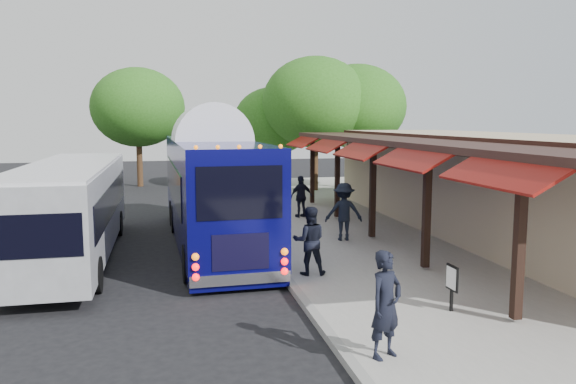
{
  "coord_description": "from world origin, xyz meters",
  "views": [
    {
      "loc": [
        -2.82,
        -13.46,
        4.1
      ],
      "look_at": [
        0.92,
        4.09,
        1.8
      ],
      "focal_mm": 35.0,
      "sensor_mm": 36.0,
      "label": 1
    }
  ],
  "objects": [
    {
      "name": "ground",
      "position": [
        0.0,
        0.0,
        0.0
      ],
      "size": [
        90.0,
        90.0,
        0.0
      ],
      "primitive_type": "plane",
      "color": "black",
      "rests_on": "ground"
    },
    {
      "name": "sidewalk",
      "position": [
        5.0,
        4.0,
        0.07
      ],
      "size": [
        10.0,
        40.0,
        0.15
      ],
      "primitive_type": "cube",
      "color": "#9E9B93",
      "rests_on": "ground"
    },
    {
      "name": "curb",
      "position": [
        0.05,
        4.0,
        0.07
      ],
      "size": [
        0.2,
        40.0,
        0.16
      ],
      "primitive_type": "cube",
      "color": "gray",
      "rests_on": "ground"
    },
    {
      "name": "station_shelter",
      "position": [
        8.38,
        4.0,
        1.85
      ],
      "size": [
        8.15,
        20.0,
        3.6
      ],
      "color": "tan",
      "rests_on": "ground"
    },
    {
      "name": "coach_bus",
      "position": [
        -1.45,
        4.99,
        1.99
      ],
      "size": [
        2.87,
        11.66,
        3.7
      ],
      "rotation": [
        0.0,
        0.0,
        0.04
      ],
      "color": "#07064C",
      "rests_on": "ground"
    },
    {
      "name": "city_bus",
      "position": [
        -5.68,
        3.88,
        1.57
      ],
      "size": [
        2.42,
        10.6,
        2.84
      ],
      "rotation": [
        0.0,
        0.0,
        0.01
      ],
      "color": "gray",
      "rests_on": "ground"
    },
    {
      "name": "ped_a",
      "position": [
        0.65,
        -5.0,
        1.06
      ],
      "size": [
        0.79,
        0.69,
        1.82
      ],
      "primitive_type": "imported",
      "rotation": [
        0.0,
        0.0,
        0.48
      ],
      "color": "black",
      "rests_on": "sidewalk"
    },
    {
      "name": "ped_b",
      "position": [
        0.66,
        0.21,
        1.03
      ],
      "size": [
        0.96,
        0.8,
        1.77
      ],
      "primitive_type": "imported",
      "rotation": [
        0.0,
        0.0,
        2.98
      ],
      "color": "black",
      "rests_on": "sidewalk"
    },
    {
      "name": "ped_c",
      "position": [
        2.45,
        8.63,
        1.0
      ],
      "size": [
        1.08,
        0.69,
        1.71
      ],
      "primitive_type": "imported",
      "rotation": [
        0.0,
        0.0,
        3.43
      ],
      "color": "black",
      "rests_on": "sidewalk"
    },
    {
      "name": "ped_d",
      "position": [
        2.8,
        4.03,
        1.1
      ],
      "size": [
        1.33,
        0.9,
        1.9
      ],
      "primitive_type": "imported",
      "rotation": [
        0.0,
        0.0,
        2.97
      ],
      "color": "black",
      "rests_on": "sidewalk"
    },
    {
      "name": "sign_board",
      "position": [
        2.86,
        -3.14,
        0.81
      ],
      "size": [
        0.06,
        0.45,
        0.98
      ],
      "rotation": [
        0.0,
        0.0,
        0.03
      ],
      "color": "black",
      "rests_on": "sidewalk"
    },
    {
      "name": "tree_left",
      "position": [
        3.38,
        19.77,
        4.05
      ],
      "size": [
        4.75,
        4.75,
        6.08
      ],
      "color": "#382314",
      "rests_on": "ground"
    },
    {
      "name": "tree_mid",
      "position": [
        5.29,
        17.22,
        5.09
      ],
      "size": [
        5.96,
        5.96,
        7.63
      ],
      "color": "#382314",
      "rests_on": "ground"
    },
    {
      "name": "tree_right",
      "position": [
        7.87,
        17.67,
        4.87
      ],
      "size": [
        5.71,
        5.71,
        7.3
      ],
      "color": "#382314",
      "rests_on": "ground"
    },
    {
      "name": "tree_far",
      "position": [
        -4.59,
        22.49,
        4.88
      ],
      "size": [
        5.71,
        5.71,
        7.31
      ],
      "color": "#382314",
      "rests_on": "ground"
    }
  ]
}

